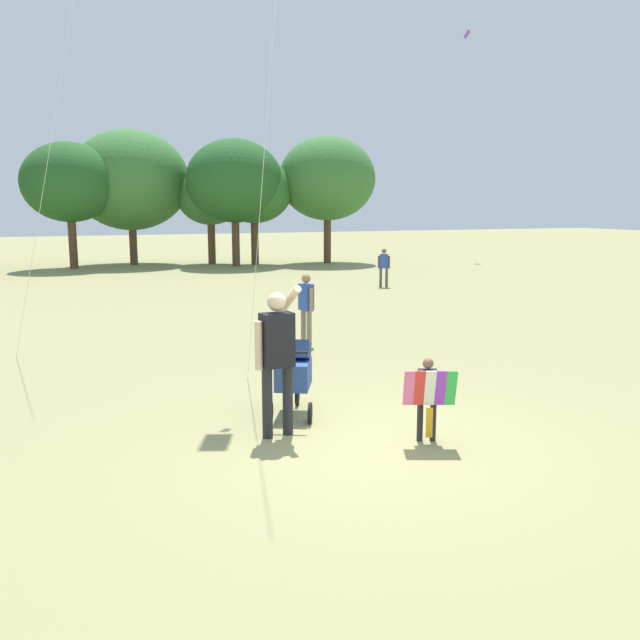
# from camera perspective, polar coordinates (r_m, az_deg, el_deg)

# --- Properties ---
(ground_plane) EXTENTS (120.00, 120.00, 0.00)m
(ground_plane) POSITION_cam_1_polar(r_m,az_deg,el_deg) (8.13, 4.30, -10.38)
(ground_plane) COLOR #938E5B
(treeline_distant) EXTENTS (27.20, 7.25, 6.30)m
(treeline_distant) POSITION_cam_1_polar(r_m,az_deg,el_deg) (32.02, -18.67, 11.09)
(treeline_distant) COLOR brown
(treeline_distant) RESTS_ON ground
(child_with_butterfly_kite) EXTENTS (0.63, 0.46, 1.02)m
(child_with_butterfly_kite) POSITION_cam_1_polar(r_m,az_deg,el_deg) (8.06, 9.17, -6.07)
(child_with_butterfly_kite) COLOR #232328
(child_with_butterfly_kite) RESTS_ON ground
(person_adult_flyer) EXTENTS (0.58, 0.58, 1.86)m
(person_adult_flyer) POSITION_cam_1_polar(r_m,az_deg,el_deg) (8.07, -3.70, -2.60)
(person_adult_flyer) COLOR #232328
(person_adult_flyer) RESTS_ON ground
(stroller) EXTENTS (0.83, 1.10, 1.03)m
(stroller) POSITION_cam_1_polar(r_m,az_deg,el_deg) (9.02, -2.26, -4.29)
(stroller) COLOR black
(stroller) RESTS_ON ground
(distant_kites_cluster) EXTENTS (34.57, 14.37, 7.99)m
(distant_kites_cluster) POSITION_cam_1_polar(r_m,az_deg,el_deg) (32.34, -21.52, 23.48)
(distant_kites_cluster) COLOR purple
(person_sitting_far) EXTENTS (0.25, 0.46, 1.44)m
(person_sitting_far) POSITION_cam_1_polar(r_m,az_deg,el_deg) (13.48, -1.19, 1.44)
(person_sitting_far) COLOR #7F705B
(person_sitting_far) RESTS_ON ground
(person_couple_left) EXTENTS (0.38, 0.30, 1.33)m
(person_couple_left) POSITION_cam_1_polar(r_m,az_deg,el_deg) (23.29, 5.46, 4.74)
(person_couple_left) COLOR #4C4C51
(person_couple_left) RESTS_ON ground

